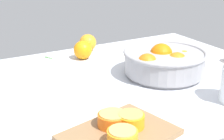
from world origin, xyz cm
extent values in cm
cube|color=silver|center=(0.00, 0.00, -1.50)|extent=(125.39, 98.92, 3.00)
cylinder|color=#99999E|center=(20.53, 3.45, 0.60)|extent=(25.70, 25.70, 1.20)
cylinder|color=#99999E|center=(20.53, 3.45, 4.81)|extent=(27.93, 27.93, 7.23)
torus|color=#99999E|center=(20.53, 3.45, 8.43)|extent=(29.13, 29.13, 1.20)
sphere|color=orange|center=(27.65, 1.49, 5.29)|extent=(6.60, 6.60, 6.60)
sphere|color=orange|center=(20.32, 5.19, 7.23)|extent=(8.10, 8.10, 8.10)
sphere|color=orange|center=(11.63, 1.35, 6.51)|extent=(7.03, 7.03, 7.03)
sphere|color=orange|center=(22.38, -0.97, 5.63)|extent=(7.66, 7.66, 7.66)
cube|color=olive|center=(-13.98, -24.08, 0.69)|extent=(29.29, 24.27, 1.39)
cylinder|color=orange|center=(-15.80, -28.61, 3.08)|extent=(7.03, 7.03, 3.38)
cylinder|color=#F6AB5C|center=(-15.80, -28.61, 4.92)|extent=(6.19, 6.19, 0.30)
cylinder|color=orange|center=(-13.77, -20.42, 3.00)|extent=(7.52, 7.52, 3.22)
cylinder|color=#FAAC5A|center=(-13.77, -20.42, 4.76)|extent=(6.61, 6.61, 0.30)
cylinder|color=orange|center=(-10.12, -23.04, 3.05)|extent=(6.88, 6.88, 3.33)
cylinder|color=#FCB551|center=(-10.12, -23.04, 4.87)|extent=(6.05, 6.05, 0.30)
sphere|color=orange|center=(3.00, 34.17, 3.78)|extent=(7.56, 7.56, 7.56)
sphere|color=orange|center=(9.46, 43.22, 3.69)|extent=(7.38, 7.38, 7.38)
ellipsoid|color=silver|center=(44.78, 23.88, 0.50)|extent=(2.58, 3.43, 1.00)
cylinder|color=silver|center=(45.78, 32.85, 0.35)|extent=(2.33, 14.85, 0.70)
cylinder|color=#4A7D3E|center=(-9.07, 41.86, 0.15)|extent=(2.62, 4.97, 0.30)
sphere|color=#4A7D3E|center=(-9.77, 43.31, 0.30)|extent=(0.98, 0.98, 0.98)
sphere|color=#4A7D3E|center=(-9.30, 42.34, 0.30)|extent=(0.90, 0.90, 0.90)
sphere|color=#4A7D3E|center=(-8.83, 41.38, 0.30)|extent=(0.90, 0.90, 0.90)
sphere|color=#4A7D3E|center=(-8.36, 40.41, 0.30)|extent=(0.69, 0.69, 0.69)
camera|label=1|loc=(-48.85, -83.08, 43.31)|focal=52.85mm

